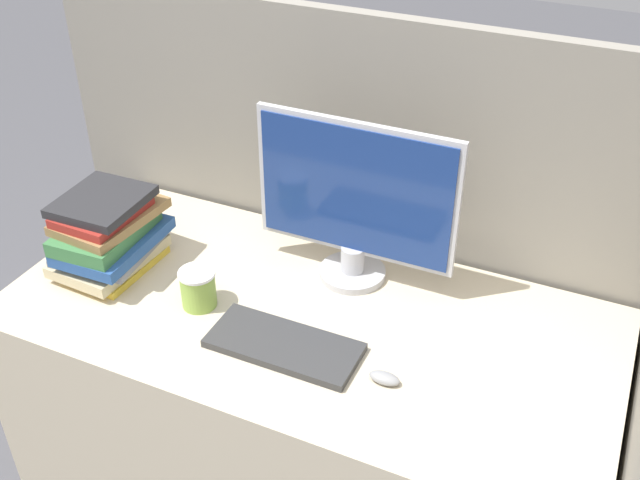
{
  "coord_description": "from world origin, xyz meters",
  "views": [
    {
      "loc": [
        0.64,
        -0.94,
        1.97
      ],
      "look_at": [
        0.02,
        0.41,
        0.96
      ],
      "focal_mm": 42.0,
      "sensor_mm": 36.0,
      "label": 1
    }
  ],
  "objects_px": {
    "monitor": "(355,204)",
    "coffee_cup": "(198,288)",
    "keyboard": "(284,345)",
    "book_stack": "(109,235)",
    "mouse": "(384,378)"
  },
  "relations": [
    {
      "from": "monitor",
      "to": "coffee_cup",
      "type": "relative_size",
      "value": 5.22
    },
    {
      "from": "keyboard",
      "to": "book_stack",
      "type": "bearing_deg",
      "value": 169.98
    },
    {
      "from": "mouse",
      "to": "book_stack",
      "type": "xyz_separation_m",
      "value": [
        -0.83,
        0.11,
        0.09
      ]
    },
    {
      "from": "monitor",
      "to": "mouse",
      "type": "height_order",
      "value": "monitor"
    },
    {
      "from": "monitor",
      "to": "keyboard",
      "type": "relative_size",
      "value": 1.47
    },
    {
      "from": "keyboard",
      "to": "coffee_cup",
      "type": "bearing_deg",
      "value": 167.9
    },
    {
      "from": "book_stack",
      "to": "coffee_cup",
      "type": "bearing_deg",
      "value": -8.12
    },
    {
      "from": "coffee_cup",
      "to": "book_stack",
      "type": "height_order",
      "value": "book_stack"
    },
    {
      "from": "monitor",
      "to": "mouse",
      "type": "relative_size",
      "value": 7.45
    },
    {
      "from": "mouse",
      "to": "book_stack",
      "type": "distance_m",
      "value": 0.84
    },
    {
      "from": "mouse",
      "to": "book_stack",
      "type": "height_order",
      "value": "book_stack"
    },
    {
      "from": "mouse",
      "to": "book_stack",
      "type": "bearing_deg",
      "value": 172.64
    },
    {
      "from": "mouse",
      "to": "keyboard",
      "type": "bearing_deg",
      "value": 178.67
    },
    {
      "from": "keyboard",
      "to": "book_stack",
      "type": "height_order",
      "value": "book_stack"
    },
    {
      "from": "coffee_cup",
      "to": "book_stack",
      "type": "relative_size",
      "value": 0.33
    }
  ]
}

